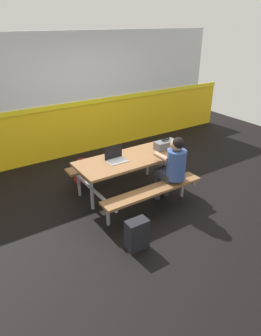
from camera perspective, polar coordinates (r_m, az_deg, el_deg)
The scene contains 8 objects.
ground_plane at distance 5.47m, azimuth 2.55°, elevation -4.53°, with size 10.00×10.00×0.02m, color black.
accent_backdrop at distance 6.86m, azimuth -8.65°, elevation 13.00°, with size 8.00×0.14×2.60m.
picnic_table_main at distance 5.05m, azimuth 0.00°, elevation 0.25°, with size 1.83×1.56×0.74m.
student_nearer at distance 4.83m, azimuth 7.97°, elevation 0.48°, with size 0.36×0.53×1.21m.
laptop_silver at distance 4.86m, azimuth -2.83°, elevation 1.91°, with size 0.32×0.22×0.22m.
toolbox_grey at distance 5.36m, azimuth 6.57°, elevation 4.41°, with size 0.40×0.18×0.18m.
backpack_dark at distance 4.12m, azimuth 1.17°, elevation -12.43°, with size 0.30×0.22×0.44m.
tote_bag_bright at distance 5.80m, azimuth -8.89°, elevation -0.67°, with size 0.34×0.21×0.43m.
Camera 1 is at (-2.76, -3.80, 2.79)m, focal length 32.28 mm.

